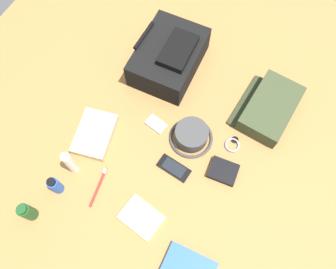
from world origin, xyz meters
The scene contains 15 objects.
ground_plane centered at (0.00, 0.00, -0.01)m, with size 2.64×2.02×0.02m, color #9E6F3A.
backpack centered at (0.31, 0.16, 0.07)m, with size 0.35×0.27×0.16m.
toiletry_pouch centered at (0.31, -0.31, 0.04)m, with size 0.30×0.23×0.08m.
bucket_hat centered at (0.04, -0.08, 0.03)m, with size 0.18×0.18×0.07m.
shampoo_bottle centered at (-0.51, 0.30, 0.05)m, with size 0.05×0.05×0.11m.
deodorant_spray centered at (-0.39, 0.27, 0.05)m, with size 0.04×0.04×0.11m.
toothpaste_tube centered at (-0.29, 0.26, 0.08)m, with size 0.03×0.03×0.16m.
paperback_novel centered at (-0.40, -0.30, 0.01)m, with size 0.13×0.19×0.02m.
cell_phone centered at (-0.10, -0.08, 0.01)m, with size 0.07×0.14×0.01m.
media_player centered at (0.03, 0.07, 0.01)m, with size 0.07×0.09×0.01m.
wristwatch centered at (0.10, -0.24, 0.01)m, with size 0.07×0.06×0.01m.
toothbrush centered at (-0.30, 0.14, 0.01)m, with size 0.16×0.04×0.02m.
wallet centered at (-0.02, -0.26, 0.01)m, with size 0.09×0.11×0.02m, color black.
notepad centered at (-0.33, -0.06, 0.01)m, with size 0.11×0.15×0.02m, color beige.
folded_towel centered at (-0.13, 0.27, 0.02)m, with size 0.20×0.14×0.04m, color #C6B289.
Camera 1 is at (-0.47, -0.25, 1.32)m, focal length 37.16 mm.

